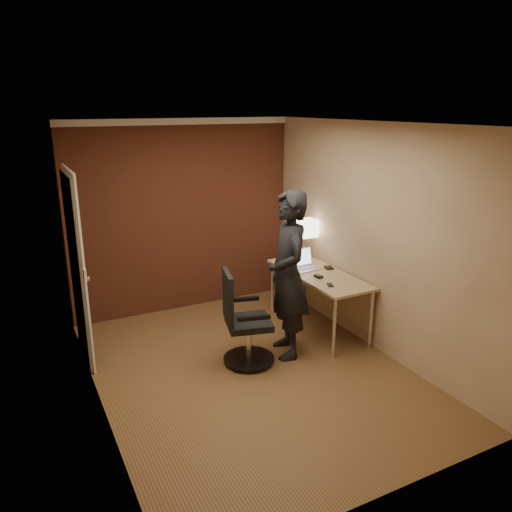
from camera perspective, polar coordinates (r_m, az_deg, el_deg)
name	(u,v)px	position (r m, az deg, el deg)	size (l,w,h in m)	color
room	(173,216)	(6.12, -9.48, 4.50)	(4.00, 4.00, 4.00)	brown
desk	(324,282)	(6.10, 7.72, -2.97)	(0.60, 1.50, 0.73)	tan
desk_lamp	(307,229)	(6.39, 5.84, 3.15)	(0.22, 0.22, 0.54)	silver
laptop	(304,263)	(6.15, 5.45, -0.81)	(0.35, 0.29, 0.23)	silver
mouse	(318,276)	(5.85, 7.14, -2.31)	(0.06, 0.10, 0.03)	black
phone	(330,285)	(5.63, 8.46, -3.29)	(0.06, 0.12, 0.01)	black
wallet	(329,268)	(6.19, 8.31, -1.34)	(0.09, 0.11, 0.02)	black
office_chair	(243,325)	(5.29, -1.53, -7.84)	(0.56, 0.62, 1.01)	black
person	(288,275)	(5.33, 3.68, -2.22)	(0.67, 0.44, 1.83)	black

